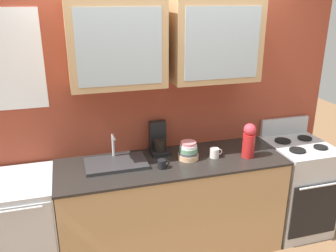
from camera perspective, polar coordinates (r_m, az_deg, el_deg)
The scene contains 11 objects.
ground_plane at distance 3.66m, azimuth 0.60°, elevation -18.92°, with size 10.00×10.00×0.00m, color brown.
back_wall_unit at distance 3.25m, azimuth -1.06°, elevation 5.79°, with size 3.47×0.46×2.63m.
counter at distance 3.39m, azimuth 0.63°, elevation -12.77°, with size 2.03×0.67×0.93m.
stove_range at distance 3.93m, azimuth 19.73°, elevation -9.03°, with size 0.57×0.69×1.11m.
sink_faucet at distance 3.12m, azimuth -8.33°, elevation -5.87°, with size 0.53×0.33×0.24m.
bowl_stack at distance 3.19m, azimuth 3.27°, elevation -4.03°, with size 0.18×0.18×0.16m.
vase at distance 3.27m, azimuth 12.82°, elevation -2.26°, with size 0.11×0.11×0.32m.
cup_near_sink at distance 3.03m, azimuth -0.94°, elevation -6.10°, with size 0.10×0.07×0.08m.
cup_near_bowls at distance 3.25m, azimuth 7.49°, elevation -4.28°, with size 0.12×0.08×0.09m.
dishwasher at distance 3.32m, azimuth -22.39°, elevation -15.31°, with size 0.60×0.66×0.93m.
coffee_maker at distance 3.31m, azimuth -1.51°, elevation -2.42°, with size 0.17×0.20×0.29m.
Camera 1 is at (-0.83, -2.73, 2.30)m, focal length 38.07 mm.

